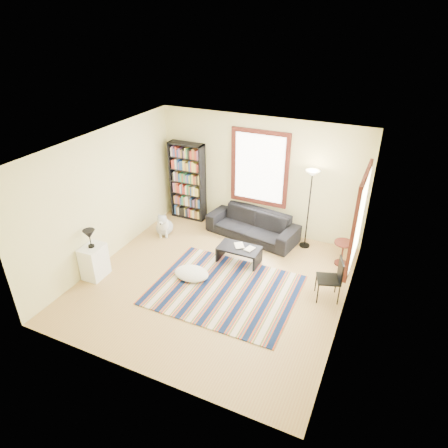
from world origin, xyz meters
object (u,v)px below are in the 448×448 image
at_px(coffee_table, 239,254).
at_px(folding_chair, 328,279).
at_px(white_cabinet, 94,262).
at_px(sofa, 252,225).
at_px(floor_cushion, 192,273).
at_px(floor_lamp, 308,210).
at_px(side_table, 342,253).
at_px(dog, 164,223).
at_px(bookshelf, 188,181).

xyz_separation_m(coffee_table, folding_chair, (1.98, -0.44, 0.25)).
distance_m(coffee_table, white_cabinet, 3.01).
xyz_separation_m(sofa, floor_cushion, (-0.53, -2.06, -0.23)).
distance_m(floor_lamp, white_cabinet, 4.69).
distance_m(sofa, white_cabinet, 3.68).
height_order(coffee_table, side_table, side_table).
xyz_separation_m(sofa, dog, (-1.97, -0.78, -0.01)).
bearing_deg(floor_lamp, coffee_table, -132.59).
relative_size(folding_chair, dog, 1.41).
distance_m(coffee_table, folding_chair, 2.05).
xyz_separation_m(sofa, folding_chair, (2.12, -1.57, 0.11)).
xyz_separation_m(bookshelf, coffee_table, (2.02, -1.40, -0.82)).
bearing_deg(folding_chair, white_cabinet, 177.64).
xyz_separation_m(floor_lamp, white_cabinet, (-3.60, -2.94, -0.58)).
bearing_deg(dog, folding_chair, -31.75).
height_order(sofa, coffee_table, sofa).
xyz_separation_m(bookshelf, floor_cushion, (1.36, -2.33, -0.91)).
height_order(bookshelf, floor_cushion, bookshelf).
height_order(folding_chair, dog, folding_chair).
bearing_deg(coffee_table, side_table, 22.43).
relative_size(sofa, coffee_table, 2.42).
height_order(floor_lamp, side_table, floor_lamp).
relative_size(floor_cushion, dog, 1.20).
distance_m(floor_cushion, side_table, 3.23).
bearing_deg(side_table, white_cabinet, -150.46).
xyz_separation_m(folding_chair, dog, (-4.09, 0.79, -0.13)).
bearing_deg(bookshelf, white_cabinet, -98.22).
bearing_deg(floor_lamp, dog, -164.75).
bearing_deg(floor_lamp, floor_cushion, -129.65).
bearing_deg(folding_chair, bookshelf, 136.96).
xyz_separation_m(bookshelf, folding_chair, (4.00, -1.84, -0.57)).
relative_size(floor_cushion, side_table, 1.35).
bearing_deg(bookshelf, coffee_table, -34.82).
relative_size(coffee_table, floor_cushion, 1.23).
bearing_deg(coffee_table, sofa, 96.68).
distance_m(sofa, floor_lamp, 1.41).
height_order(floor_cushion, side_table, side_table).
bearing_deg(floor_lamp, folding_chair, -63.07).
height_order(sofa, bookshelf, bookshelf).
relative_size(floor_lamp, folding_chair, 2.16).
bearing_deg(dog, side_table, -14.08).
xyz_separation_m(floor_cushion, floor_lamp, (1.79, 2.16, 0.84)).
bearing_deg(folding_chair, floor_cushion, 172.23).
height_order(floor_lamp, folding_chair, floor_lamp).
xyz_separation_m(bookshelf, side_table, (4.05, -0.56, -0.73)).
bearing_deg(dog, sofa, 0.83).
relative_size(side_table, dog, 0.89).
xyz_separation_m(bookshelf, white_cabinet, (-0.45, -3.11, -0.65)).
xyz_separation_m(side_table, white_cabinet, (-4.50, -2.55, 0.08)).
bearing_deg(coffee_table, dog, 170.57).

